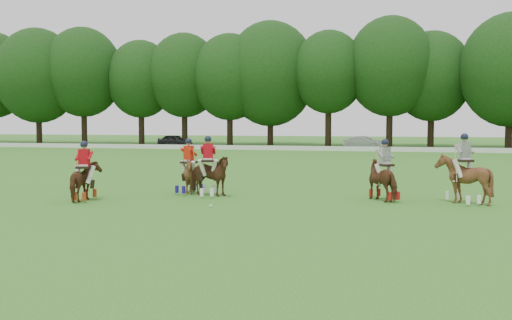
% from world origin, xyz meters
% --- Properties ---
extents(ground, '(180.00, 180.00, 0.00)m').
position_xyz_m(ground, '(0.00, 0.00, 0.00)').
color(ground, '#2B6D1F').
rests_on(ground, ground).
extents(tree_line, '(117.98, 14.32, 14.75)m').
position_xyz_m(tree_line, '(0.26, 48.05, 8.23)').
color(tree_line, black).
rests_on(tree_line, ground).
extents(boundary_rail, '(120.00, 0.10, 0.44)m').
position_xyz_m(boundary_rail, '(0.00, 38.00, 0.22)').
color(boundary_rail, white).
rests_on(boundary_rail, ground).
extents(car_left, '(4.23, 2.53, 1.35)m').
position_xyz_m(car_left, '(-16.15, 42.50, 0.67)').
color(car_left, black).
rests_on(car_left, ground).
extents(car_mid, '(4.12, 2.02, 1.30)m').
position_xyz_m(car_mid, '(4.17, 42.50, 0.65)').
color(car_mid, gray).
rests_on(car_mid, ground).
extents(polo_red_a, '(1.05, 1.73, 2.12)m').
position_xyz_m(polo_red_a, '(-3.48, 2.08, 0.75)').
color(polo_red_a, '#452712').
rests_on(polo_red_a, ground).
extents(polo_red_b, '(1.79, 1.63, 2.26)m').
position_xyz_m(polo_red_b, '(0.37, 4.27, 0.80)').
color(polo_red_b, '#452712').
rests_on(polo_red_b, ground).
extents(polo_red_c, '(1.52, 1.60, 2.15)m').
position_xyz_m(polo_red_c, '(-0.59, 4.81, 0.76)').
color(polo_red_c, '#452712').
rests_on(polo_red_c, ground).
extents(polo_stripe_a, '(1.71, 1.83, 2.18)m').
position_xyz_m(polo_stripe_a, '(6.80, 4.71, 0.78)').
color(polo_stripe_a, '#452712').
rests_on(polo_stripe_a, ground).
extents(polo_stripe_b, '(1.91, 1.99, 2.40)m').
position_xyz_m(polo_stripe_b, '(9.43, 4.51, 0.87)').
color(polo_stripe_b, '#452712').
rests_on(polo_stripe_b, ground).
extents(polo_ball, '(0.09, 0.09, 0.09)m').
position_xyz_m(polo_ball, '(1.31, 1.72, 0.04)').
color(polo_ball, white).
rests_on(polo_ball, ground).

